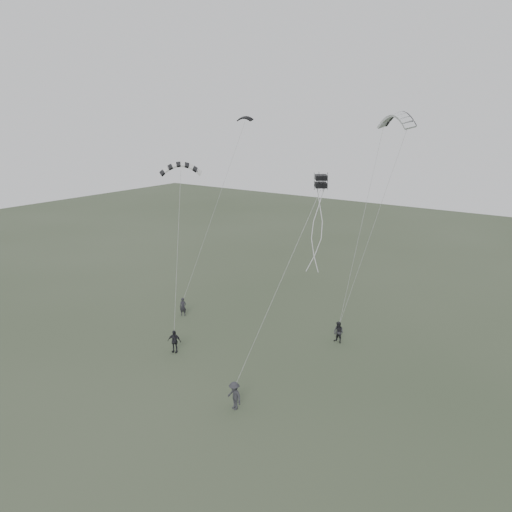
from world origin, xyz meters
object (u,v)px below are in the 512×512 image
Objects in this scene: flyer_far at (234,396)px; kite_dark_small at (245,118)px; flyer_left at (183,307)px; kite_striped at (181,164)px; flyer_center at (174,341)px; kite_box at (321,181)px; flyer_right at (338,332)px; kite_pale_large at (396,114)px.

kite_dark_small is (-10.79, 15.79, 15.55)m from flyer_far.
kite_striped reaches higher than flyer_left.
kite_box is (10.12, 2.50, 12.00)m from flyer_center.
flyer_left is 19.00m from kite_box.
flyer_right is 13.40m from kite_box.
flyer_left is 2.19× the size of kite_box.
flyer_left is 6.91m from flyer_center.
flyer_right is at bearing 17.96° from flyer_center.
flyer_right is at bearing -79.89° from kite_pale_large.
kite_striped is 4.16× the size of kite_box.
flyer_center is at bearing 158.58° from kite_box.
kite_dark_small is (-2.78, 12.50, 15.56)m from flyer_center.
flyer_far is 22.37m from kite_pale_large.
flyer_left is 12.54m from kite_striped.
kite_dark_small is at bearing 106.91° from kite_box.
flyer_center is 15.90m from kite_box.
kite_striped is at bearing -91.30° from kite_dark_small.
flyer_left is 0.53× the size of kite_striped.
flyer_left is 0.92× the size of flyer_far.
kite_striped reaches higher than kite_box.
flyer_right is at bearing -24.06° from kite_dark_small.
flyer_right is 0.98× the size of flyer_center.
kite_striped is (0.47, -8.70, -3.34)m from kite_dark_small.
kite_striped is at bearing -146.32° from flyer_right.
flyer_right is (13.25, 2.86, 0.03)m from flyer_left.
kite_pale_large is at bearing 24.12° from flyer_center.
flyer_center is at bearing 172.37° from flyer_far.
kite_dark_small reaches higher than kite_box.
kite_dark_small reaches higher than flyer_right.
flyer_right is 0.96× the size of flyer_far.
flyer_far is (-0.97, -11.59, 0.04)m from flyer_right.
kite_dark_small is 2.01× the size of kite_box.
kite_box is at bearing -50.78° from kite_striped.
kite_pale_large is at bearing 51.00° from kite_box.
flyer_right is 16.43m from kite_pale_large.
flyer_right is at bearing -23.07° from kite_striped.
kite_pale_large reaches higher than kite_striped.
kite_pale_large is 1.17× the size of kite_striped.
kite_box is (14.38, -2.94, 12.06)m from flyer_left.
flyer_far is 0.49× the size of kite_pale_large.
kite_dark_small is 0.41× the size of kite_pale_large.
flyer_left is at bearing 103.34° from flyer_center.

